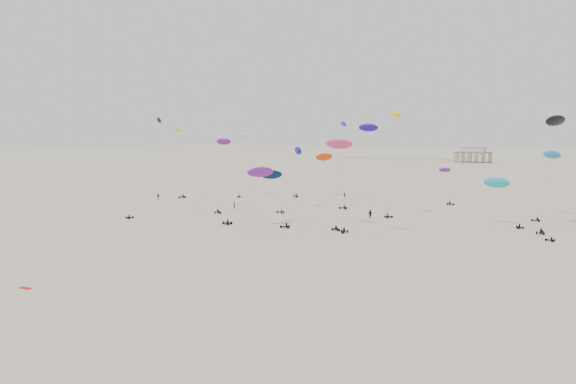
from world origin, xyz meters
The scene contains 24 objects.
ground_plane centered at (0.00, 200.00, 0.00)m, with size 900.00×900.00×0.00m, color beige.
pavilion_main centered at (-10.00, 350.00, 4.22)m, with size 21.00×13.00×9.80m.
pier_fence centered at (-62.00, 350.00, 0.77)m, with size 80.20×0.20×1.50m.
rig_0 centered at (14.87, 88.22, 12.40)m, with size 6.38×4.56×20.66m.
rig_1 centered at (-37.04, 89.14, 14.06)m, with size 4.85×15.65×24.38m.
rig_2 centered at (-3.25, 124.51, 12.63)m, with size 8.42×15.66×24.13m.
rig_3 centered at (-53.22, 120.08, 12.78)m, with size 8.22×8.16×20.50m.
rig_4 centered at (-39.56, 133.13, 14.94)m, with size 7.44×12.46×19.79m.
rig_5 centered at (8.07, 94.66, 14.50)m, with size 6.92×10.10×18.21m.
rig_6 centered at (-24.35, 100.11, 11.00)m, with size 5.43×7.83×17.55m.
rig_7 centered at (36.84, 111.09, 7.47)m, with size 8.83×6.48×10.49m.
rig_9 centered at (-11.38, 113.06, 11.88)m, with size 4.60×14.57×17.22m.
rig_10 centered at (18.94, 145.13, 4.75)m, with size 7.87×16.42×16.66m.
rig_11 centered at (44.97, 128.84, 11.44)m, with size 5.23×15.41×17.65m.
rig_12 centered at (-4.51, 90.46, 7.87)m, with size 9.91×8.66×12.17m.
rig_13 centered at (-17.53, 141.08, 9.85)m, with size 8.65×13.08×14.26m.
rig_14 centered at (46.25, 114.07, 18.21)m, with size 5.39×17.51×23.89m.
rig_15 centered at (13.47, 114.46, 18.46)m, with size 4.14×11.07×24.07m.
rig_16 centered at (-6.89, 86.66, 9.23)m, with size 10.17×6.75×12.67m.
spectator_0 centered at (-23.47, 103.95, 0.00)m, with size 0.77×0.53×2.12m, color black.
spectator_1 centered at (10.89, 105.98, 0.00)m, with size 1.12×0.65×2.29m, color black.
spectator_2 centered at (-53.49, 110.62, 0.00)m, with size 1.20×0.64×2.03m, color black.
spectator_3 centered at (-8.96, 139.56, 0.00)m, with size 0.68×0.47×1.88m, color black.
grounded_kite_b centered at (-7.26, 33.54, 0.00)m, with size 1.80×0.70×0.07m, color red.
Camera 1 is at (52.43, -10.16, 19.03)m, focal length 35.00 mm.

